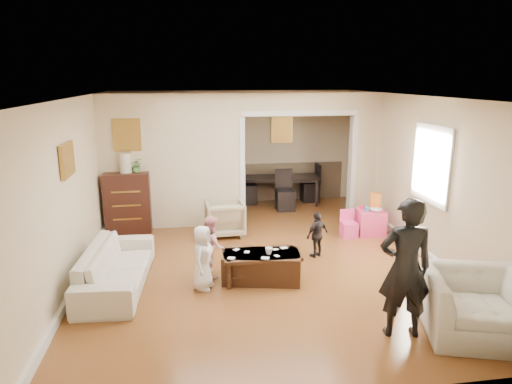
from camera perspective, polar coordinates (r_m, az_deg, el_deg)
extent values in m
plane|color=brown|center=(7.64, 0.23, -8.02)|extent=(7.00, 7.00, 0.00)
cube|color=beige|center=(8.94, -10.32, 3.71)|extent=(2.75, 0.18, 2.60)
cube|color=beige|center=(9.62, 13.31, 4.29)|extent=(0.55, 0.18, 2.60)
cube|color=beige|center=(9.07, 5.47, 11.19)|extent=(2.22, 0.18, 0.35)
cube|color=white|center=(7.74, 21.17, 3.25)|extent=(0.03, 0.95, 1.10)
cube|color=brown|center=(8.83, -15.89, 6.89)|extent=(0.45, 0.03, 0.55)
cube|color=brown|center=(6.69, -22.56, 3.73)|extent=(0.03, 0.55, 0.40)
cube|color=brown|center=(10.73, 3.26, 7.79)|extent=(0.45, 0.03, 0.55)
imported|color=beige|center=(6.79, -17.08, -8.94)|extent=(0.91, 2.06, 0.59)
imported|color=tan|center=(8.56, -3.93, -3.28)|extent=(0.73, 0.75, 0.65)
imported|color=beige|center=(5.89, 25.86, -12.69)|extent=(1.36, 1.27, 0.73)
cube|color=#32140F|center=(9.01, -15.72, -1.22)|extent=(0.84, 0.47, 1.15)
cylinder|color=beige|center=(8.85, -16.04, 3.51)|extent=(0.22, 0.22, 0.36)
imported|color=#447333|center=(8.83, -14.74, 3.28)|extent=(0.24, 0.21, 0.27)
cube|color=#3C2013|center=(6.72, 0.69, -9.32)|extent=(1.20, 0.77, 0.42)
imported|color=white|center=(6.59, 1.63, -7.38)|extent=(0.13, 0.13, 0.10)
cube|color=#F34079|center=(8.88, 14.10, -3.65)|extent=(0.53, 0.53, 0.47)
cube|color=yellow|center=(8.90, 14.71, -1.05)|extent=(0.20, 0.09, 0.30)
cylinder|color=#2596B9|center=(8.72, 13.72, -2.06)|extent=(0.08, 0.08, 0.08)
cube|color=red|center=(8.86, 13.19, -1.86)|extent=(0.09, 0.08, 0.05)
imported|color=silver|center=(8.72, 14.80, -2.23)|extent=(0.23, 0.23, 0.05)
imported|color=black|center=(10.78, 2.93, 0.40)|extent=(1.99, 1.30, 0.65)
imported|color=black|center=(5.41, 18.18, -9.07)|extent=(0.64, 0.47, 1.64)
imported|color=white|center=(6.41, -6.69, -8.17)|extent=(0.44, 0.53, 0.92)
imported|color=pink|center=(6.83, -5.56, -6.72)|extent=(0.41, 0.49, 0.92)
imported|color=black|center=(7.56, 7.68, -5.31)|extent=(0.48, 0.38, 0.77)
cube|color=white|center=(6.77, -2.48, -7.21)|extent=(0.11, 0.11, 0.00)
cube|color=white|center=(6.68, -1.15, -7.51)|extent=(0.10, 0.11, 0.00)
cube|color=white|center=(6.47, 1.16, -8.26)|extent=(0.13, 0.12, 0.00)
cube|color=white|center=(6.47, -3.13, -8.26)|extent=(0.12, 0.11, 0.00)
cube|color=white|center=(6.78, 2.47, -7.19)|extent=(0.09, 0.08, 0.00)
cube|color=white|center=(6.85, 3.52, -6.98)|extent=(0.12, 0.10, 0.00)
cube|color=white|center=(6.54, 2.62, -8.00)|extent=(0.09, 0.09, 0.00)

